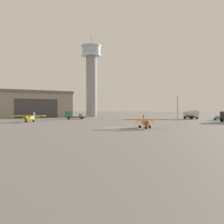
{
  "coord_description": "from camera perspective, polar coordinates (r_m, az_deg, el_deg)",
  "views": [
    {
      "loc": [
        3.03,
        -48.65,
        3.97
      ],
      "look_at": [
        -4.15,
        31.79,
        2.51
      ],
      "focal_mm": 39.87,
      "sensor_mm": 36.0,
      "label": 1
    }
  ],
  "objects": [
    {
      "name": "control_tower",
      "position": [
        110.15,
        -4.76,
        8.7
      ],
      "size": [
        8.64,
        8.64,
        35.03
      ],
      "color": "gray",
      "rests_on": "ground_plane"
    },
    {
      "name": "truck_flatbed_green",
      "position": [
        84.99,
        -9.12,
        -0.78
      ],
      "size": [
        7.23,
        4.94,
        2.68
      ],
      "rotation": [
        0.0,
        0.0,
        3.53
      ],
      "color": "#38383D",
      "rests_on": "ground_plane"
    },
    {
      "name": "ground_plane",
      "position": [
        48.9,
        1.53,
        -3.62
      ],
      "size": [
        400.0,
        400.0,
        0.0
      ],
      "primitive_type": "plane",
      "color": "gray"
    },
    {
      "name": "airplane_yellow",
      "position": [
        71.45,
        -18.35,
        -1.21
      ],
      "size": [
        8.89,
        6.99,
        2.64
      ],
      "rotation": [
        0.0,
        0.0,
        4.71
      ],
      "color": "gold",
      "rests_on": "ground_plane"
    },
    {
      "name": "airplane_orange",
      "position": [
        48.27,
        7.53,
        -2.26
      ],
      "size": [
        8.71,
        6.84,
        2.57
      ],
      "rotation": [
        0.0,
        0.0,
        4.77
      ],
      "color": "orange",
      "rests_on": "ground_plane"
    },
    {
      "name": "truck_fuel_tanker_silver",
      "position": [
        89.81,
        17.73,
        -0.48
      ],
      "size": [
        4.57,
        6.03,
        3.04
      ],
      "rotation": [
        0.0,
        0.0,
        2.01
      ],
      "color": "#38383D",
      "rests_on": "ground_plane"
    },
    {
      "name": "hangar",
      "position": [
        108.55,
        -18.46,
        1.7
      ],
      "size": [
        37.26,
        35.86,
        10.61
      ],
      "rotation": [
        0.0,
        0.0,
        -0.9
      ],
      "color": "gray",
      "rests_on": "ground_plane"
    },
    {
      "name": "light_post_west",
      "position": [
        99.14,
        14.82,
        1.76
      ],
      "size": [
        0.44,
        0.44,
        8.88
      ],
      "color": "#38383D",
      "rests_on": "ground_plane"
    },
    {
      "name": "car_teal",
      "position": [
        85.8,
        23.14,
        -1.2
      ],
      "size": [
        3.36,
        4.83,
        1.37
      ],
      "rotation": [
        0.0,
        0.0,
        4.33
      ],
      "color": "teal",
      "rests_on": "ground_plane"
    }
  ]
}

